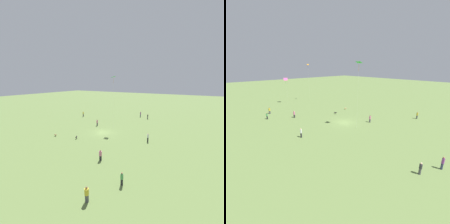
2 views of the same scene
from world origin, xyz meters
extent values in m
plane|color=olive|center=(0.00, 0.00, 0.00)|extent=(240.00, 240.00, 0.00)
cylinder|color=#232328|center=(0.00, 11.29, 0.46)|extent=(0.39, 0.39, 0.91)
cylinder|color=white|center=(0.00, 11.29, 1.25)|extent=(0.46, 0.46, 0.67)
sphere|color=tan|center=(0.00, 11.29, 1.71)|extent=(0.24, 0.24, 0.24)
cylinder|color=#232328|center=(14.54, 12.54, 0.41)|extent=(0.42, 0.42, 0.82)
cylinder|color=#4C9956|center=(14.54, 12.54, 1.15)|extent=(0.50, 0.50, 0.66)
sphere|color=#A87A56|center=(14.54, 12.54, 1.60)|extent=(0.24, 0.24, 0.24)
cylinder|color=#4C4C51|center=(-18.67, 5.51, 0.43)|extent=(0.33, 0.33, 0.86)
cylinder|color=#333338|center=(-18.67, 5.51, 1.14)|extent=(0.39, 0.39, 0.56)
sphere|color=beige|center=(-18.67, 5.51, 1.54)|extent=(0.24, 0.24, 0.24)
cylinder|color=#232328|center=(11.08, 7.03, 0.41)|extent=(0.53, 0.53, 0.82)
cylinder|color=pink|center=(11.08, 7.03, 1.18)|extent=(0.63, 0.63, 0.74)
sphere|color=#A87A56|center=(11.08, 7.03, 1.67)|extent=(0.24, 0.24, 0.24)
cylinder|color=#4C4C51|center=(-10.48, -15.20, 0.43)|extent=(0.47, 0.47, 0.87)
cylinder|color=gold|center=(-10.48, -15.20, 1.22)|extent=(0.55, 0.55, 0.69)
sphere|color=#A87A56|center=(-10.48, -15.20, 1.68)|extent=(0.24, 0.24, 0.24)
cylinder|color=#4C4C51|center=(-4.00, -4.47, 0.41)|extent=(0.48, 0.48, 0.83)
cylinder|color=pink|center=(-4.00, -4.47, 1.18)|extent=(0.56, 0.56, 0.70)
sphere|color=brown|center=(-4.00, -4.47, 1.64)|extent=(0.24, 0.24, 0.24)
cylinder|color=#4C4C51|center=(18.66, 10.53, 0.42)|extent=(0.55, 0.55, 0.84)
cylinder|color=gold|center=(18.66, 10.53, 1.19)|extent=(0.65, 0.65, 0.70)
sphere|color=brown|center=(18.66, 10.53, 1.67)|extent=(0.24, 0.24, 0.24)
cylinder|color=#333D5B|center=(-20.22, 2.45, 0.44)|extent=(0.39, 0.39, 0.88)
cylinder|color=purple|center=(-20.22, 2.45, 1.25)|extent=(0.46, 0.46, 0.74)
sphere|color=#A87A56|center=(-20.22, 2.45, 1.74)|extent=(0.24, 0.24, 0.24)
cube|color=green|center=(-4.26, 0.61, 13.37)|extent=(1.22, 1.20, 0.30)
cylinder|color=orange|center=(-4.26, 0.61, 12.44)|extent=(0.04, 0.04, 1.26)
cylinder|color=silver|center=(-4.26, 0.61, 6.69)|extent=(0.01, 0.01, 13.37)
cube|color=orange|center=(25.03, -6.47, 13.09)|extent=(0.71, 0.76, 0.32)
cylinder|color=blue|center=(25.03, -6.47, 12.41)|extent=(0.04, 0.04, 0.96)
cylinder|color=silver|center=(25.03, -6.47, 6.55)|extent=(0.01, 0.01, 13.09)
cube|color=#E54C99|center=(26.53, 1.61, 8.37)|extent=(1.33, 1.48, 0.78)
cylinder|color=green|center=(26.53, 1.61, 7.44)|extent=(0.04, 0.04, 1.14)
cylinder|color=silver|center=(26.53, 1.61, 4.18)|extent=(0.01, 0.01, 8.37)
cylinder|color=tan|center=(7.47, -7.98, 0.34)|extent=(0.31, 0.57, 0.25)
sphere|color=tan|center=(7.51, -7.63, 0.37)|extent=(0.22, 0.22, 0.22)
cylinder|color=tan|center=(7.47, -7.98, 0.11)|extent=(0.11, 0.11, 0.21)
cylinder|color=black|center=(6.26, -2.68, 0.41)|extent=(0.63, 0.52, 0.27)
sphere|color=black|center=(5.94, -2.86, 0.45)|extent=(0.24, 0.24, 0.24)
cylinder|color=black|center=(6.26, -2.68, 0.14)|extent=(0.12, 0.12, 0.27)
camera|label=1|loc=(28.96, 19.58, 12.43)|focal=24.00mm
camera|label=2|loc=(-23.16, 23.27, 12.84)|focal=24.00mm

